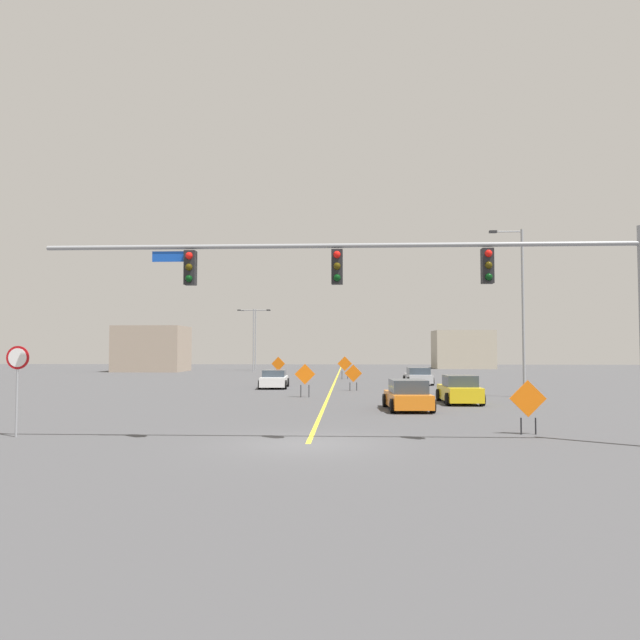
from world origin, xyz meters
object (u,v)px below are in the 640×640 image
Objects in this scene: construction_sign_median_near at (305,376)px; car_white_approaching at (274,379)px; stop_sign at (17,373)px; construction_sign_left_shoulder at (345,365)px; traffic_signal_assembly at (409,276)px; construction_sign_left_lane at (528,401)px; car_orange_mid at (408,396)px; construction_sign_median_far at (353,374)px; car_silver_passing at (418,376)px; street_lamp_far_left at (256,334)px; street_lamp_mid_right at (521,305)px; car_yellow_distant at (459,390)px; construction_sign_right_lane at (278,365)px; street_lamp_mid_left at (254,334)px.

construction_sign_median_near is 0.44× the size of car_white_approaching.
construction_sign_left_shoulder is at bearing 74.49° from stop_sign.
traffic_signal_assembly reaches higher than construction_sign_left_lane.
stop_sign reaches higher than car_orange_mid.
traffic_signal_assembly is 23.20m from construction_sign_median_far.
car_white_approaching is 0.99× the size of car_silver_passing.
construction_sign_median_near is at bearing -77.44° from street_lamp_far_left.
car_white_approaching is (-11.36, 23.12, -0.48)m from construction_sign_left_lane.
street_lamp_mid_right reaches higher than car_yellow_distant.
construction_sign_median_near is (4.39, -23.83, -0.03)m from construction_sign_right_lane.
car_orange_mid is at bearing -97.83° from car_silver_passing.
stop_sign is 16.75m from construction_sign_left_lane.
street_lamp_mid_right is (8.32, 17.73, 0.38)m from traffic_signal_assembly.
street_lamp_far_left is 3.95× the size of construction_sign_right_lane.
stop_sign is 26.94m from street_lamp_mid_right.
construction_sign_left_shoulder is 9.80m from car_silver_passing.
street_lamp_mid_right is (22.24, -40.10, 0.65)m from street_lamp_mid_left.
construction_sign_left_shoulder is 0.48× the size of car_silver_passing.
street_lamp_mid_right is 23.37m from construction_sign_left_shoulder.
car_white_approaching is at bearing -78.95° from street_lamp_far_left.
car_yellow_distant is (3.96, 13.72, -4.35)m from traffic_signal_assembly.
construction_sign_left_shoulder reaches higher than construction_sign_median_far.
stop_sign is 20.87m from car_yellow_distant.
construction_sign_left_lane is at bearing -67.59° from car_orange_mid.
construction_sign_left_shoulder reaches higher than construction_sign_left_lane.
construction_sign_left_lane is (12.91, -38.65, -0.17)m from construction_sign_right_lane.
construction_sign_median_far reaches higher than car_white_approaching.
car_orange_mid is (0.93, 10.14, -4.37)m from traffic_signal_assembly.
street_lamp_mid_left reaches higher than construction_sign_median_near.
stop_sign is 38.63m from construction_sign_left_shoulder.
street_lamp_far_left reaches higher than car_silver_passing.
street_lamp_mid_left is at bearing 91.42° from stop_sign.
construction_sign_median_far is at bearing 93.77° from traffic_signal_assembly.
construction_sign_median_near is at bearing 127.06° from car_orange_mid.
street_lamp_far_left is 36.07m from car_silver_passing.
car_orange_mid is (-7.39, -7.59, -4.75)m from street_lamp_mid_right.
construction_sign_median_far is (0.69, -15.39, -0.25)m from construction_sign_left_shoulder.
street_lamp_mid_left is at bearing 103.54° from traffic_signal_assembly.
construction_sign_median_far is at bearing 100.88° from car_orange_mid.
traffic_signal_assembly is 6.15× the size of stop_sign.
construction_sign_right_lane is 15.63m from car_white_approaching.
car_white_approaching is (-2.84, 8.29, -0.61)m from construction_sign_median_near.
construction_sign_median_far is (12.42, -35.02, -3.65)m from street_lamp_mid_left.
car_orange_mid is 0.92× the size of car_silver_passing.
construction_sign_right_lane reaches higher than car_orange_mid.
traffic_signal_assembly is at bearing -106.09° from car_yellow_distant.
construction_sign_right_lane reaches higher than construction_sign_median_near.
car_white_approaching is 1.10× the size of car_yellow_distant.
car_yellow_distant is at bearing -67.93° from street_lamp_mid_left.
construction_sign_left_lane is 1.02× the size of construction_sign_median_far.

